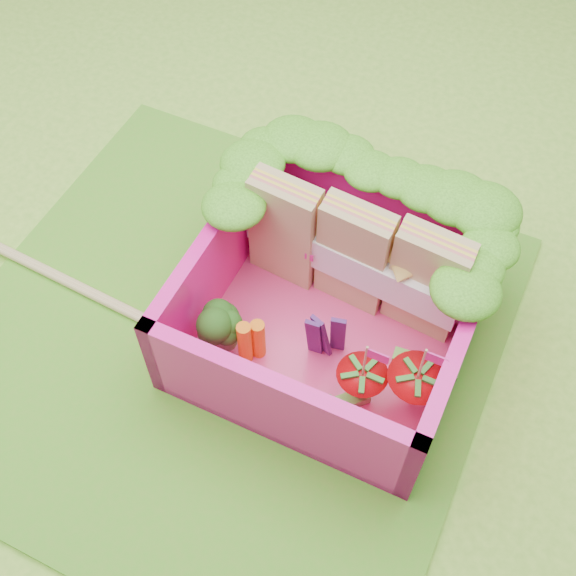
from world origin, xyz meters
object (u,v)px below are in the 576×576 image
(bento_box, at_px, (333,303))
(strawberry_right, at_px, (414,391))
(sandwich_stack, at_px, (355,256))
(broccoli, at_px, (222,321))
(chopsticks, at_px, (54,275))
(strawberry_left, at_px, (360,385))

(bento_box, height_order, strawberry_right, strawberry_right)
(sandwich_stack, xyz_separation_m, broccoli, (-0.45, -0.54, -0.12))
(bento_box, bearing_deg, chopsticks, -168.00)
(broccoli, distance_m, strawberry_right, 0.94)
(sandwich_stack, bearing_deg, bento_box, -91.23)
(bento_box, bearing_deg, sandwich_stack, 88.77)
(chopsticks, bearing_deg, strawberry_right, 2.40)
(broccoli, relative_size, strawberry_right, 0.60)
(bento_box, bearing_deg, broccoli, -145.67)
(broccoli, xyz_separation_m, strawberry_right, (0.94, 0.07, -0.05))
(chopsticks, bearing_deg, bento_box, 12.00)
(bento_box, distance_m, broccoli, 0.53)
(bento_box, relative_size, sandwich_stack, 1.14)
(bento_box, distance_m, strawberry_right, 0.56)
(strawberry_right, bearing_deg, strawberry_left, -162.78)
(strawberry_right, distance_m, chopsticks, 1.98)
(broccoli, height_order, chopsticks, broccoli)
(broccoli, bearing_deg, sandwich_stack, 50.73)
(bento_box, xyz_separation_m, broccoli, (-0.44, -0.30, -0.03))
(strawberry_left, relative_size, strawberry_right, 0.93)
(chopsticks, bearing_deg, sandwich_stack, 20.66)
(broccoli, height_order, strawberry_left, strawberry_left)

